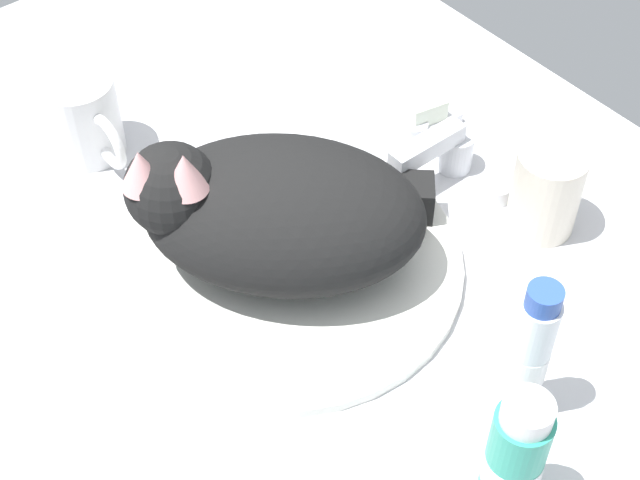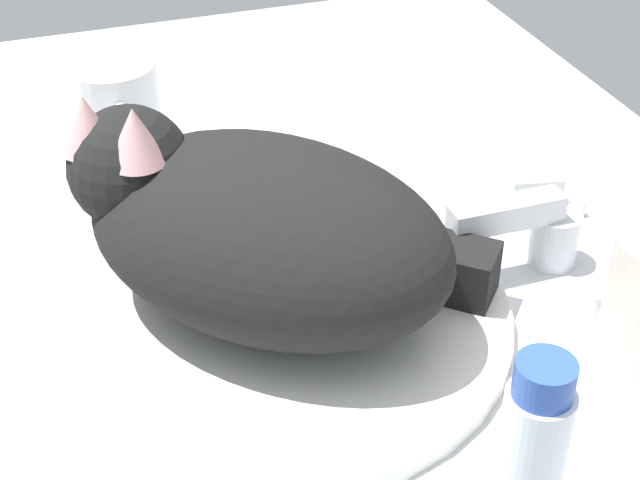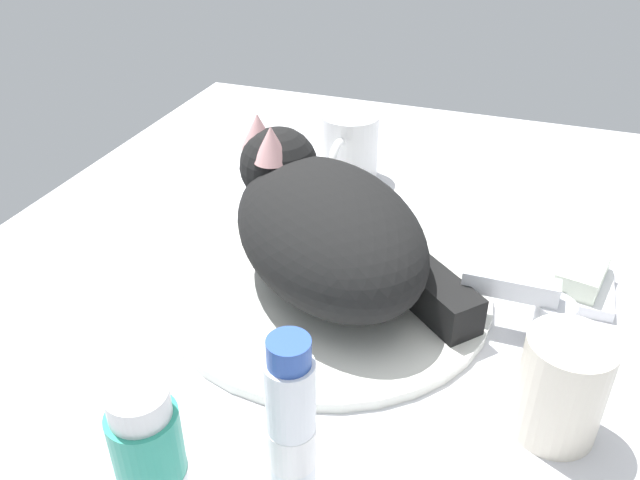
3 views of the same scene
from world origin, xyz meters
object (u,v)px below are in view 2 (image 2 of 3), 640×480
Objects in this scene: coffee_mug at (116,114)px; soap_bar at (525,170)px; faucet at (540,234)px; cat at (255,227)px.

soap_bar is (16.59, 29.95, -2.06)cm from coffee_mug.
cat is at bearing -92.20° from faucet.
cat is 2.59× the size of coffee_mug.
faucet is 1.25× the size of coffee_mug.
cat is 4.01× the size of soap_bar.
faucet is 36.63cm from coffee_mug.
cat is at bearing 12.04° from coffee_mug.
cat is (-0.81, -21.01, 4.67)cm from faucet.
soap_bar is at bearing 157.49° from faucet.
cat is 26.45cm from soap_bar.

